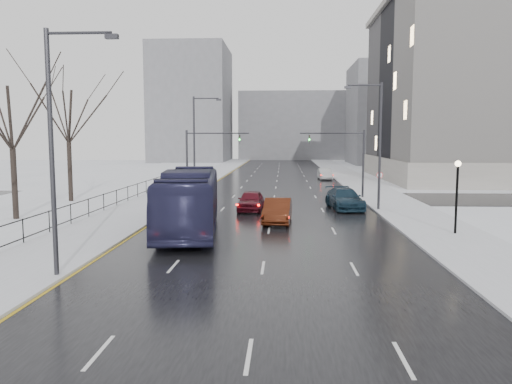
% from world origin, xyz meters
% --- Properties ---
extents(road, '(16.00, 150.00, 0.04)m').
position_xyz_m(road, '(0.00, 60.00, 0.02)').
color(road, black).
rests_on(road, ground).
extents(cross_road, '(130.00, 10.00, 0.04)m').
position_xyz_m(cross_road, '(0.00, 48.00, 0.02)').
color(cross_road, black).
rests_on(cross_road, ground).
extents(sidewalk_left, '(5.00, 150.00, 0.16)m').
position_xyz_m(sidewalk_left, '(-10.50, 60.00, 0.08)').
color(sidewalk_left, silver).
rests_on(sidewalk_left, ground).
extents(sidewalk_right, '(5.00, 150.00, 0.16)m').
position_xyz_m(sidewalk_right, '(10.50, 60.00, 0.08)').
color(sidewalk_right, silver).
rests_on(sidewalk_right, ground).
extents(park_strip, '(14.00, 150.00, 0.12)m').
position_xyz_m(park_strip, '(-20.00, 60.00, 0.06)').
color(park_strip, white).
rests_on(park_strip, ground).
extents(tree_park_d, '(8.75, 8.75, 12.50)m').
position_xyz_m(tree_park_d, '(-17.80, 34.00, 0.00)').
color(tree_park_d, black).
rests_on(tree_park_d, ground).
extents(tree_park_e, '(9.45, 9.45, 13.50)m').
position_xyz_m(tree_park_e, '(-18.20, 44.00, 0.00)').
color(tree_park_e, black).
rests_on(tree_park_e, ground).
extents(iron_fence, '(0.06, 70.00, 1.30)m').
position_xyz_m(iron_fence, '(-13.00, 30.00, 0.91)').
color(iron_fence, black).
rests_on(iron_fence, sidewalk_left).
extents(streetlight_r_mid, '(2.95, 0.25, 10.00)m').
position_xyz_m(streetlight_r_mid, '(8.17, 40.00, 5.62)').
color(streetlight_r_mid, '#2D2D33').
rests_on(streetlight_r_mid, ground).
extents(streetlight_l_near, '(2.95, 0.25, 10.00)m').
position_xyz_m(streetlight_l_near, '(-8.17, 20.00, 5.62)').
color(streetlight_l_near, '#2D2D33').
rests_on(streetlight_l_near, ground).
extents(streetlight_l_far, '(2.95, 0.25, 10.00)m').
position_xyz_m(streetlight_l_far, '(-8.17, 52.00, 5.62)').
color(streetlight_l_far, '#2D2D33').
rests_on(streetlight_l_far, ground).
extents(lamppost_r_mid, '(0.36, 0.36, 4.28)m').
position_xyz_m(lamppost_r_mid, '(11.00, 30.00, 2.94)').
color(lamppost_r_mid, black).
rests_on(lamppost_r_mid, sidewalk_right).
extents(mast_signal_right, '(6.10, 0.33, 6.50)m').
position_xyz_m(mast_signal_right, '(7.33, 48.00, 4.11)').
color(mast_signal_right, '#2D2D33').
rests_on(mast_signal_right, ground).
extents(mast_signal_left, '(6.10, 0.33, 6.50)m').
position_xyz_m(mast_signal_left, '(-7.33, 48.00, 4.11)').
color(mast_signal_left, '#2D2D33').
rests_on(mast_signal_left, ground).
extents(no_uturn_sign, '(0.60, 0.06, 2.70)m').
position_xyz_m(no_uturn_sign, '(9.20, 44.00, 2.30)').
color(no_uturn_sign, '#2D2D33').
rests_on(no_uturn_sign, sidewalk_right).
extents(bldg_far_right, '(24.00, 20.00, 22.00)m').
position_xyz_m(bldg_far_right, '(28.00, 115.00, 11.00)').
color(bldg_far_right, slate).
rests_on(bldg_far_right, ground).
extents(bldg_far_left, '(18.00, 22.00, 28.00)m').
position_xyz_m(bldg_far_left, '(-22.00, 125.00, 14.00)').
color(bldg_far_left, slate).
rests_on(bldg_far_left, ground).
extents(bldg_far_center, '(30.00, 18.00, 18.00)m').
position_xyz_m(bldg_far_center, '(4.00, 140.00, 9.00)').
color(bldg_far_center, slate).
rests_on(bldg_far_center, ground).
extents(bus, '(4.77, 13.89, 3.79)m').
position_xyz_m(bus, '(-4.88, 30.62, 1.94)').
color(bus, '#242446').
rests_on(bus, road).
extents(sedan_center_near, '(2.06, 4.75, 1.60)m').
position_xyz_m(sedan_center_near, '(-1.67, 39.37, 0.84)').
color(sedan_center_near, '#510D19').
rests_on(sedan_center_near, road).
extents(sedan_right_near, '(2.02, 5.11, 1.65)m').
position_xyz_m(sedan_right_near, '(0.50, 33.79, 0.87)').
color(sedan_right_near, '#491B0C').
rests_on(sedan_right_near, road).
extents(sedan_right_far, '(3.02, 5.98, 1.66)m').
position_xyz_m(sedan_right_far, '(5.82, 40.69, 0.87)').
color(sedan_right_far, '#122738').
rests_on(sedan_right_far, road).
extents(sedan_right_distant, '(1.90, 4.76, 1.54)m').
position_xyz_m(sedan_right_distant, '(6.59, 69.67, 0.81)').
color(sedan_right_distant, '#B2B4B7').
rests_on(sedan_right_distant, road).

